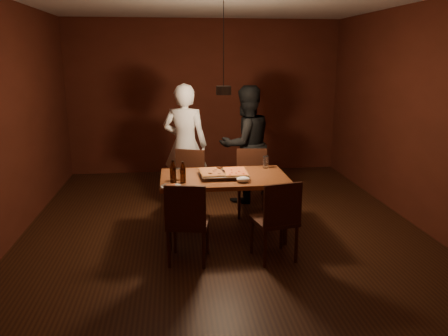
{
  "coord_description": "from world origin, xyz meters",
  "views": [
    {
      "loc": [
        -0.6,
        -5.14,
        2.13
      ],
      "look_at": [
        -0.01,
        -0.16,
        0.85
      ],
      "focal_mm": 35.0,
      "sensor_mm": 36.0,
      "label": 1
    }
  ],
  "objects": [
    {
      "name": "pizza_cheese",
      "position": [
        0.12,
        -0.17,
        0.81
      ],
      "size": [
        0.27,
        0.42,
        0.02
      ],
      "primitive_type": "cube",
      "rotation": [
        0.0,
        0.0,
        -0.01
      ],
      "color": "gold",
      "rests_on": "pizza_tray"
    },
    {
      "name": "beer_bottle_b",
      "position": [
        -0.51,
        -0.38,
        0.87
      ],
      "size": [
        0.07,
        0.07,
        0.25
      ],
      "color": "black",
      "rests_on": "dining_table"
    },
    {
      "name": "pizza_tray",
      "position": [
        -0.01,
        -0.17,
        0.77
      ],
      "size": [
        0.58,
        0.48,
        0.05
      ],
      "primitive_type": "cube",
      "rotation": [
        0.0,
        0.0,
        0.06
      ],
      "color": "silver",
      "rests_on": "dining_table"
    },
    {
      "name": "pizza_meat",
      "position": [
        -0.16,
        -0.16,
        0.81
      ],
      "size": [
        0.3,
        0.44,
        0.02
      ],
      "primitive_type": "cube",
      "rotation": [
        0.0,
        0.0,
        0.07
      ],
      "color": "maroon",
      "rests_on": "pizza_tray"
    },
    {
      "name": "room_shell",
      "position": [
        0.0,
        0.0,
        1.4
      ],
      "size": [
        6.0,
        6.0,
        6.0
      ],
      "color": "#361D0E",
      "rests_on": "ground"
    },
    {
      "name": "dining_table",
      "position": [
        -0.01,
        -0.16,
        0.68
      ],
      "size": [
        1.5,
        0.9,
        0.75
      ],
      "color": "brown",
      "rests_on": "floor"
    },
    {
      "name": "napkin",
      "position": [
        0.17,
        -0.44,
        0.78
      ],
      "size": [
        0.15,
        0.12,
        0.06
      ],
      "primitive_type": "ellipsoid",
      "color": "white",
      "rests_on": "dining_table"
    },
    {
      "name": "spatula",
      "position": [
        -0.01,
        -0.16,
        0.81
      ],
      "size": [
        0.18,
        0.26,
        0.04
      ],
      "primitive_type": null,
      "rotation": [
        0.0,
        0.0,
        0.42
      ],
      "color": "silver",
      "rests_on": "pizza_tray"
    },
    {
      "name": "diner_dark",
      "position": [
        0.46,
        1.14,
        0.87
      ],
      "size": [
        1.03,
        0.92,
        1.73
      ],
      "primitive_type": "imported",
      "rotation": [
        0.0,
        0.0,
        3.52
      ],
      "color": "black",
      "rests_on": "floor"
    },
    {
      "name": "chair_near_left",
      "position": [
        -0.48,
        -0.89,
        0.54
      ],
      "size": [
        0.49,
        0.49,
        0.49
      ],
      "rotation": [
        0.0,
        0.0,
        -0.18
      ],
      "color": "#38190F",
      "rests_on": "floor"
    },
    {
      "name": "water_glass_left",
      "position": [
        -0.57,
        -0.26,
        0.82
      ],
      "size": [
        0.08,
        0.08,
        0.13
      ],
      "primitive_type": "cylinder",
      "color": "silver",
      "rests_on": "dining_table"
    },
    {
      "name": "plate_slice",
      "position": [
        -0.64,
        -0.54,
        0.76
      ],
      "size": [
        0.22,
        0.22,
        0.03
      ],
      "color": "white",
      "rests_on": "dining_table"
    },
    {
      "name": "chair_far_left",
      "position": [
        -0.42,
        0.64,
        0.54
      ],
      "size": [
        0.54,
        0.54,
        0.49
      ],
      "rotation": [
        0.0,
        0.0,
        2.79
      ],
      "color": "#38190F",
      "rests_on": "floor"
    },
    {
      "name": "beer_bottle_a",
      "position": [
        -0.62,
        -0.42,
        0.89
      ],
      "size": [
        0.07,
        0.07,
        0.27
      ],
      "color": "black",
      "rests_on": "dining_table"
    },
    {
      "name": "diner_white",
      "position": [
        -0.44,
        1.13,
        0.89
      ],
      "size": [
        0.73,
        0.58,
        1.77
      ],
      "primitive_type": "imported",
      "rotation": [
        0.0,
        0.0,
        2.88
      ],
      "color": "white",
      "rests_on": "floor"
    },
    {
      "name": "water_glass_right",
      "position": [
        0.56,
        0.17,
        0.83
      ],
      "size": [
        0.07,
        0.07,
        0.15
      ],
      "primitive_type": "cylinder",
      "color": "silver",
      "rests_on": "dining_table"
    },
    {
      "name": "chair_far_right",
      "position": [
        0.46,
        0.59,
        0.54
      ],
      "size": [
        0.47,
        0.47,
        0.49
      ],
      "rotation": [
        0.0,
        0.0,
        3.02
      ],
      "color": "#38190F",
      "rests_on": "floor"
    },
    {
      "name": "chair_near_right",
      "position": [
        0.46,
        -0.93,
        0.54
      ],
      "size": [
        0.5,
        0.5,
        0.49
      ],
      "rotation": [
        0.0,
        0.0,
        0.21
      ],
      "color": "#38190F",
      "rests_on": "floor"
    },
    {
      "name": "pendant_lamp",
      "position": [
        0.0,
        0.0,
        1.76
      ],
      "size": [
        0.18,
        0.18,
        1.1
      ],
      "color": "black",
      "rests_on": "ceiling"
    }
  ]
}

